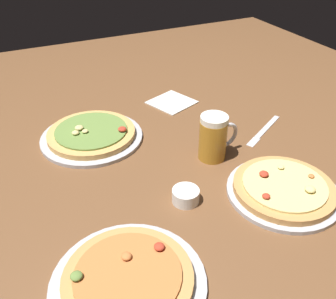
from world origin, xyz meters
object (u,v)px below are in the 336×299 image
(beer_mug_dark, at_px, (214,137))
(knife_right, at_px, (264,130))
(pizza_plate_far, at_px, (92,135))
(pizza_plate_near, at_px, (284,189))
(napkin_folded, at_px, (172,102))
(pizza_plate_side, at_px, (128,280))
(ramekin_sauce, at_px, (186,196))

(beer_mug_dark, relative_size, knife_right, 0.66)
(pizza_plate_far, bearing_deg, knife_right, -20.67)
(pizza_plate_near, relative_size, napkin_folded, 1.99)
(pizza_plate_side, relative_size, ramekin_sauce, 4.52)
(pizza_plate_near, distance_m, ramekin_sauce, 0.26)
(ramekin_sauce, height_order, napkin_folded, ramekin_sauce)
(pizza_plate_near, bearing_deg, beer_mug_dark, 109.07)
(pizza_plate_far, xyz_separation_m, pizza_plate_side, (-0.09, -0.58, -0.00))
(ramekin_sauce, bearing_deg, beer_mug_dark, 40.24)
(pizza_plate_side, height_order, knife_right, pizza_plate_side)
(ramekin_sauce, bearing_deg, pizza_plate_far, 108.73)
(pizza_plate_far, bearing_deg, pizza_plate_side, -98.73)
(ramekin_sauce, bearing_deg, napkin_folded, 67.61)
(pizza_plate_near, distance_m, beer_mug_dark, 0.25)
(knife_right, bearing_deg, pizza_plate_side, -149.45)
(knife_right, bearing_deg, napkin_folded, 120.41)
(ramekin_sauce, bearing_deg, pizza_plate_near, -19.33)
(beer_mug_dark, bearing_deg, knife_right, 12.79)
(pizza_plate_side, relative_size, beer_mug_dark, 2.27)
(ramekin_sauce, distance_m, knife_right, 0.45)
(pizza_plate_near, bearing_deg, pizza_plate_side, -169.45)
(pizza_plate_near, xyz_separation_m, pizza_plate_side, (-0.47, -0.09, -0.00))
(pizza_plate_side, height_order, napkin_folded, pizza_plate_side)
(pizza_plate_near, bearing_deg, pizza_plate_far, 128.22)
(pizza_plate_far, xyz_separation_m, knife_right, (0.54, -0.21, -0.01))
(pizza_plate_near, distance_m, knife_right, 0.33)
(pizza_plate_near, relative_size, knife_right, 1.39)
(napkin_folded, bearing_deg, knife_right, -59.59)
(pizza_plate_near, xyz_separation_m, beer_mug_dark, (-0.08, 0.23, 0.05))
(ramekin_sauce, bearing_deg, knife_right, 25.87)
(beer_mug_dark, height_order, knife_right, beer_mug_dark)
(pizza_plate_near, bearing_deg, knife_right, 61.03)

